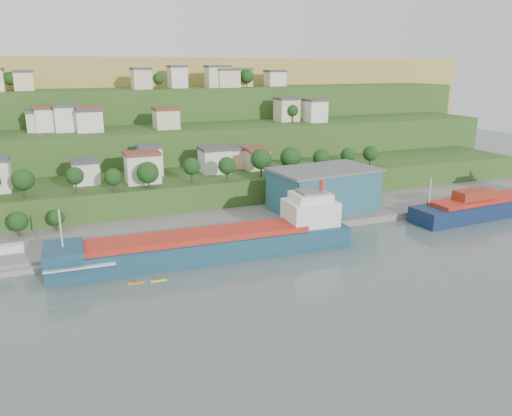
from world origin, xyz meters
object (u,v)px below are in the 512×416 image
cargo_ship_near (216,244)px  warehouse (323,189)px  kayak_orange (136,282)px  cargo_ship_far (503,204)px  caravan (11,250)px

cargo_ship_near → warehouse: size_ratio=2.21×
warehouse → kayak_orange: bearing=-160.7°
cargo_ship_near → warehouse: cargo_ship_near is taller
warehouse → cargo_ship_far: bearing=-24.5°
warehouse → caravan: size_ratio=5.51×
kayak_orange → cargo_ship_near: bearing=30.8°
cargo_ship_near → caravan: size_ratio=12.21×
cargo_ship_far → warehouse: cargo_ship_far is taller
warehouse → kayak_orange: (-61.13, -28.51, -8.18)m
caravan → cargo_ship_near: bearing=-17.5°
cargo_ship_far → warehouse: bearing=158.2°
cargo_ship_near → kayak_orange: cargo_ship_near is taller
cargo_ship_near → cargo_ship_far: 94.47m
caravan → kayak_orange: bearing=-42.7°
caravan → cargo_ship_far: bearing=-4.4°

